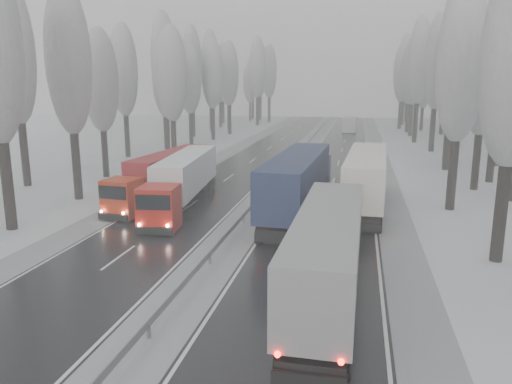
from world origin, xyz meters
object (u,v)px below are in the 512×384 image
(truck_red_white, at_px, (184,178))
(truck_red_red, at_px, (165,172))
(truck_cream_box, at_px, (367,175))
(box_truck_distant, at_px, (350,124))
(truck_blue_box, at_px, (300,180))
(truck_grey_tarp, at_px, (330,245))

(truck_red_white, height_order, truck_red_red, truck_red_white)
(truck_cream_box, distance_m, truck_red_red, 16.39)
(truck_cream_box, height_order, box_truck_distant, truck_cream_box)
(truck_cream_box, bearing_deg, truck_red_white, -166.43)
(truck_red_white, bearing_deg, box_truck_distant, 73.98)
(box_truck_distant, xyz_separation_m, truck_red_red, (-13.93, -60.71, 0.62))
(box_truck_distant, relative_size, truck_red_white, 0.53)
(truck_blue_box, relative_size, truck_red_white, 1.17)
(truck_blue_box, distance_m, box_truck_distant, 64.22)
(truck_blue_box, distance_m, truck_cream_box, 5.92)
(truck_red_red, bearing_deg, truck_grey_tarp, -44.70)
(truck_grey_tarp, distance_m, truck_cream_box, 17.31)
(truck_blue_box, height_order, box_truck_distant, truck_blue_box)
(truck_grey_tarp, relative_size, box_truck_distant, 2.00)
(truck_grey_tarp, bearing_deg, truck_cream_box, 85.01)
(truck_blue_box, relative_size, box_truck_distant, 2.21)
(truck_grey_tarp, xyz_separation_m, truck_red_white, (-12.00, 14.55, -0.14))
(truck_grey_tarp, height_order, truck_red_red, truck_grey_tarp)
(truck_grey_tarp, bearing_deg, box_truck_distant, 91.46)
(truck_red_red, bearing_deg, box_truck_distant, 81.96)
(truck_cream_box, bearing_deg, box_truck_distant, 94.95)
(truck_grey_tarp, xyz_separation_m, truck_red_red, (-14.59, 17.14, -0.26))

